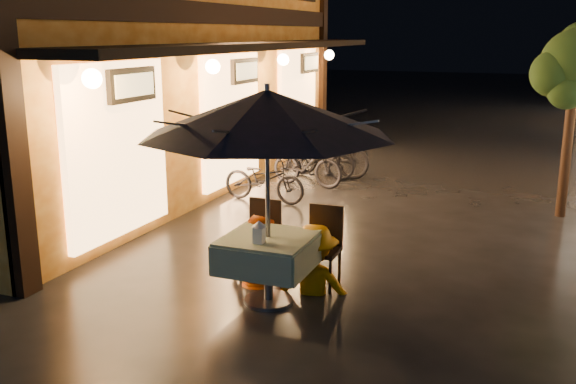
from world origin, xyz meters
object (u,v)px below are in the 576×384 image
at_px(cafe_table, 268,253).
at_px(table_lantern, 259,231).
at_px(person_yellow, 314,227).
at_px(bicycle_0, 264,179).
at_px(person_orange, 257,217).
at_px(patio_umbrella, 267,113).

bearing_deg(cafe_table, table_lantern, -90.00).
height_order(person_yellow, bicycle_0, person_yellow).
bearing_deg(person_yellow, person_orange, -13.86).
bearing_deg(person_yellow, cafe_table, 42.81).
height_order(person_orange, bicycle_0, person_orange).
distance_m(cafe_table, person_orange, 0.70).
bearing_deg(cafe_table, patio_umbrella, 56.31).
height_order(patio_umbrella, person_yellow, patio_umbrella).
bearing_deg(table_lantern, patio_umbrella, 90.00).
xyz_separation_m(patio_umbrella, table_lantern, (-0.00, -0.24, -1.23)).
distance_m(person_yellow, bicycle_0, 4.22).
xyz_separation_m(cafe_table, patio_umbrella, (0.00, 0.00, 1.56)).
xyz_separation_m(patio_umbrella, person_yellow, (0.36, 0.52, -1.36)).
relative_size(patio_umbrella, bicycle_0, 1.74).
relative_size(table_lantern, person_orange, 0.15).
relative_size(person_yellow, bicycle_0, 0.99).
relative_size(cafe_table, bicycle_0, 0.62).
xyz_separation_m(table_lantern, person_orange, (-0.37, 0.78, -0.10)).
xyz_separation_m(patio_umbrella, person_orange, (-0.37, 0.54, -1.33)).
height_order(cafe_table, patio_umbrella, patio_umbrella).
bearing_deg(patio_umbrella, table_lantern, -90.00).
bearing_deg(person_orange, table_lantern, 121.02).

